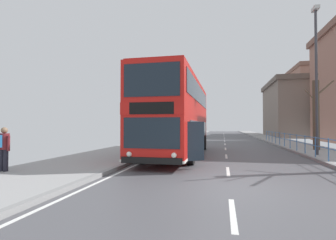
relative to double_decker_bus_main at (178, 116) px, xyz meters
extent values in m
cube|color=#4E4E53|center=(2.75, -7.42, -2.32)|extent=(8.40, 140.00, 0.06)
cube|color=silver|center=(2.75, -9.62, -2.28)|extent=(0.12, 2.00, 0.00)
cube|color=silver|center=(2.75, -4.82, -2.28)|extent=(0.12, 2.00, 0.00)
cube|color=silver|center=(2.75, -0.02, -2.28)|extent=(0.12, 2.00, 0.00)
cube|color=silver|center=(2.75, 4.78, -2.28)|extent=(0.12, 2.00, 0.00)
cube|color=silver|center=(2.75, 9.58, -2.28)|extent=(0.12, 2.00, 0.00)
cube|color=silver|center=(2.75, 14.38, -2.28)|extent=(0.12, 2.00, 0.00)
cube|color=silver|center=(2.75, 19.18, -2.28)|extent=(0.12, 2.00, 0.00)
cube|color=silver|center=(2.75, 23.98, -2.28)|extent=(0.12, 2.00, 0.00)
cube|color=silver|center=(2.75, 28.78, -2.28)|extent=(0.12, 2.00, 0.00)
cube|color=silver|center=(2.75, 33.58, -2.28)|extent=(0.12, 2.00, 0.00)
cube|color=silver|center=(2.75, 38.38, -2.28)|extent=(0.12, 2.00, 0.00)
cube|color=silver|center=(2.75, 43.18, -2.28)|extent=(0.12, 2.00, 0.00)
cube|color=silver|center=(-1.20, -7.42, -2.28)|extent=(0.12, 133.00, 0.00)
cube|color=gray|center=(-1.55, -7.42, -2.22)|extent=(0.20, 140.00, 0.14)
cube|color=#959595|center=(-3.65, -7.42, -2.22)|extent=(4.00, 140.00, 0.14)
cube|color=red|center=(0.00, 0.02, -1.03)|extent=(2.54, 11.51, 1.81)
cube|color=red|center=(0.00, 0.02, 0.11)|extent=(2.55, 11.57, 0.47)
cube|color=red|center=(0.00, 0.02, 1.17)|extent=(2.54, 11.51, 1.65)
cube|color=#A91511|center=(0.00, 0.02, 2.04)|extent=(2.46, 11.16, 0.08)
cube|color=#19232D|center=(-0.04, -5.75, -0.81)|extent=(2.17, 0.04, 1.16)
cube|color=black|center=(-0.04, -5.75, 0.11)|extent=(1.73, 0.04, 0.45)
cube|color=#19232D|center=(-0.04, -5.75, 1.17)|extent=(2.17, 0.04, 1.26)
cube|color=black|center=(-0.04, -5.75, -1.84)|extent=(2.34, 0.09, 0.24)
cube|color=white|center=(0.00, 0.02, -1.88)|extent=(2.56, 11.57, 0.10)
cube|color=#19232D|center=(1.24, 0.30, -0.78)|extent=(0.07, 8.97, 0.94)
cube|color=#19232D|center=(1.24, 0.01, 1.25)|extent=(0.08, 10.34, 0.99)
cube|color=#19232D|center=(-1.25, 0.31, -0.78)|extent=(0.07, 8.97, 0.94)
cube|color=#19232D|center=(-1.25, 0.02, 1.25)|extent=(0.08, 10.34, 0.99)
sphere|color=white|center=(0.83, -5.77, -1.62)|extent=(0.20, 0.20, 0.20)
sphere|color=white|center=(-0.90, -5.76, -1.62)|extent=(0.20, 0.20, 0.20)
cube|color=#19232D|center=(1.48, -4.69, -1.16)|extent=(0.68, 0.49, 1.56)
cube|color=black|center=(1.14, -4.39, -1.16)|extent=(0.11, 0.90, 1.56)
cylinder|color=black|center=(1.16, -3.54, -1.77)|extent=(0.31, 1.04, 1.04)
cylinder|color=black|center=(-1.21, -3.52, -1.77)|extent=(0.31, 1.04, 1.04)
cylinder|color=black|center=(1.20, 3.86, -1.77)|extent=(0.31, 1.04, 1.04)
cylinder|color=black|center=(-1.16, 3.87, -1.77)|extent=(0.31, 1.04, 1.04)
cylinder|color=#386BA8|center=(7.20, -2.15, -1.63)|extent=(0.05, 0.05, 1.04)
cylinder|color=#386BA8|center=(7.20, -0.47, -1.63)|extent=(0.05, 0.05, 1.04)
cylinder|color=#386BA8|center=(7.20, 1.21, -1.63)|extent=(0.05, 0.05, 1.04)
cylinder|color=#386BA8|center=(7.20, 2.89, -1.63)|extent=(0.05, 0.05, 1.04)
cylinder|color=#386BA8|center=(7.20, 4.57, -1.63)|extent=(0.05, 0.05, 1.04)
cylinder|color=#386BA8|center=(7.20, 6.24, -1.63)|extent=(0.05, 0.05, 1.04)
cylinder|color=#386BA8|center=(7.20, 7.92, -1.63)|extent=(0.05, 0.05, 1.04)
cylinder|color=#386BA8|center=(7.20, 9.60, -1.63)|extent=(0.05, 0.05, 1.04)
cylinder|color=#386BA8|center=(7.20, 11.28, -1.63)|extent=(0.05, 0.05, 1.04)
cylinder|color=#386BA8|center=(7.20, 12.96, -1.63)|extent=(0.05, 0.05, 1.04)
cylinder|color=#386BA8|center=(7.20, 14.64, -1.63)|extent=(0.05, 0.05, 1.04)
cylinder|color=#386BA8|center=(7.20, 2.89, -1.16)|extent=(0.04, 23.50, 0.04)
cylinder|color=#386BA8|center=(7.20, 2.89, -1.58)|extent=(0.04, 23.50, 0.04)
cylinder|color=black|center=(-5.09, -7.25, -1.74)|extent=(0.18, 0.18, 0.81)
cylinder|color=black|center=(-4.91, -7.28, -1.74)|extent=(0.18, 0.18, 0.81)
cylinder|color=maroon|center=(-5.00, -7.27, -1.10)|extent=(0.39, 0.39, 0.56)
cylinder|color=maroon|center=(-5.22, -7.23, -1.16)|extent=(0.12, 0.12, 0.54)
cylinder|color=maroon|center=(-4.78, -7.30, -1.16)|extent=(0.12, 0.12, 0.54)
sphere|color=#84664C|center=(-5.00, -7.27, -0.71)|extent=(0.25, 0.25, 0.22)
cylinder|color=#38383D|center=(7.62, 0.56, 1.84)|extent=(0.14, 0.14, 7.98)
cube|color=#B2B2AD|center=(7.62, 0.56, 5.95)|extent=(0.28, 0.60, 0.20)
cylinder|color=#4C3D2D|center=(8.64, 3.80, 0.16)|extent=(0.42, 0.42, 4.62)
cylinder|color=#4C3D2D|center=(8.57, 4.72, 1.59)|extent=(0.21, 1.88, 1.14)
cylinder|color=#4C3D2D|center=(8.91, 4.44, 2.27)|extent=(0.62, 1.36, 1.40)
cylinder|color=#4C3D2D|center=(8.81, 4.11, 2.54)|extent=(0.43, 0.70, 1.02)
cylinder|color=#4C3D2D|center=(9.35, 4.28, 2.00)|extent=(1.53, 1.08, 1.21)
cube|color=#936656|center=(20.35, 40.16, 3.96)|extent=(8.37, 11.40, 12.50)
cube|color=brown|center=(20.35, 40.16, 10.56)|extent=(8.70, 11.86, 0.70)
cube|color=slate|center=(16.55, 28.19, 1.66)|extent=(13.48, 13.34, 7.89)
cube|color=#5F534B|center=(16.55, 28.19, 5.95)|extent=(14.02, 13.88, 0.70)
camera|label=1|loc=(2.56, -14.88, -0.53)|focal=27.34mm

